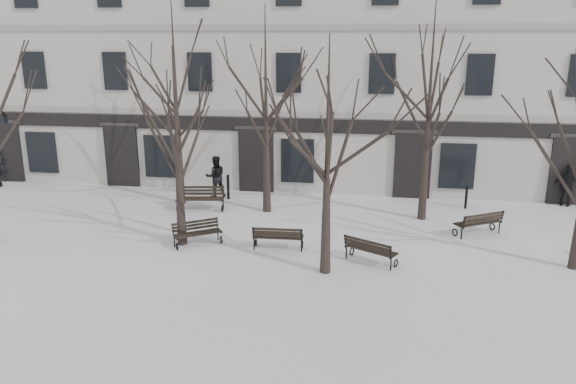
% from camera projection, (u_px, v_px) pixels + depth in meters
% --- Properties ---
extents(ground, '(100.00, 100.00, 0.00)m').
position_uv_depth(ground, '(313.00, 261.00, 17.95)').
color(ground, white).
rests_on(ground, ground).
extents(building, '(40.40, 10.20, 11.40)m').
position_uv_depth(building, '(342.00, 65.00, 28.79)').
color(building, '#BCB7AE').
rests_on(building, ground).
extents(tree_1, '(4.68, 4.68, 6.69)m').
position_uv_depth(tree_1, '(176.00, 124.00, 18.31)').
color(tree_1, black).
rests_on(tree_1, ground).
extents(tree_2, '(4.92, 4.92, 7.03)m').
position_uv_depth(tree_2, '(328.00, 129.00, 15.96)').
color(tree_2, black).
rests_on(tree_2, ground).
extents(tree_4, '(6.12, 6.12, 8.75)m').
position_uv_depth(tree_4, '(175.00, 74.00, 22.77)').
color(tree_4, black).
rests_on(tree_4, ground).
extents(tree_5, '(5.70, 5.70, 8.14)m').
position_uv_depth(tree_5, '(266.00, 86.00, 21.69)').
color(tree_5, black).
rests_on(tree_5, ground).
extents(tree_6, '(5.85, 5.85, 8.36)m').
position_uv_depth(tree_6, '(430.00, 84.00, 20.70)').
color(tree_6, black).
rests_on(tree_6, ground).
extents(bench_0, '(1.67, 1.40, 0.83)m').
position_uv_depth(bench_0, '(197.00, 232.00, 19.28)').
color(bench_0, black).
rests_on(bench_0, ground).
extents(bench_1, '(1.71, 0.68, 0.85)m').
position_uv_depth(bench_1, '(278.00, 237.00, 18.81)').
color(bench_1, black).
rests_on(bench_1, ground).
extents(bench_2, '(1.75, 1.34, 0.85)m').
position_uv_depth(bench_2, '(370.00, 250.00, 17.68)').
color(bench_2, black).
rests_on(bench_2, ground).
extents(bench_3, '(2.02, 0.99, 0.98)m').
position_uv_depth(bench_3, '(200.00, 198.00, 23.08)').
color(bench_3, black).
rests_on(bench_3, ground).
extents(bench_4, '(1.84, 1.46, 0.90)m').
position_uv_depth(bench_4, '(479.00, 222.00, 20.17)').
color(bench_4, black).
rests_on(bench_4, ground).
extents(bollard_a, '(0.14, 0.14, 1.11)m').
position_uv_depth(bollard_a, '(228.00, 186.00, 24.62)').
color(bollard_a, black).
rests_on(bollard_a, ground).
extents(bollard_b, '(0.13, 0.13, 0.99)m').
position_uv_depth(bollard_b, '(466.00, 196.00, 23.29)').
color(bollard_b, black).
rests_on(bollard_b, ground).
extents(pedestrian_a, '(0.61, 0.41, 1.63)m').
position_uv_depth(pedestrian_a, '(3.00, 181.00, 27.75)').
color(pedestrian_a, black).
rests_on(pedestrian_a, ground).
extents(pedestrian_b, '(1.11, 1.01, 1.85)m').
position_uv_depth(pedestrian_b, '(216.00, 197.00, 25.14)').
color(pedestrian_b, black).
rests_on(pedestrian_b, ground).
extents(pedestrian_c, '(1.13, 0.82, 1.78)m').
position_uv_depth(pedestrian_c, '(565.00, 206.00, 23.76)').
color(pedestrian_c, black).
rests_on(pedestrian_c, ground).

